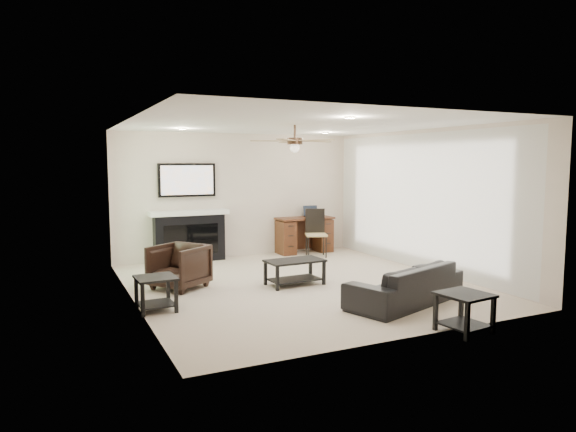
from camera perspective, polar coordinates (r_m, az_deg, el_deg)
name	(u,v)px	position (r m, az deg, el deg)	size (l,w,h in m)	color
room_shell	(306,177)	(8.12, 2.01, 4.30)	(5.50, 5.54, 2.52)	beige
sofa	(405,284)	(7.24, 12.89, -7.36)	(1.86, 0.73, 0.54)	black
armchair	(179,267)	(8.03, -12.03, -5.51)	(0.73, 0.75, 0.68)	black
coffee_table	(295,272)	(8.11, 0.75, -6.28)	(0.90, 0.50, 0.40)	black
end_table_near	(464,313)	(6.25, 18.98, -10.13)	(0.52, 0.52, 0.45)	black
end_table_left	(156,294)	(6.95, -14.46, -8.36)	(0.50, 0.50, 0.45)	black
fireplace_unit	(189,213)	(10.07, -10.92, 0.37)	(1.52, 0.34, 1.91)	black
desk	(304,235)	(10.97, 1.78, -2.10)	(1.22, 0.56, 0.76)	#3B190E
desk_chair	(316,233)	(10.47, 3.15, -1.91)	(0.42, 0.44, 0.97)	black
laptop	(313,211)	(10.98, 2.77, 0.51)	(0.33, 0.24, 0.23)	black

